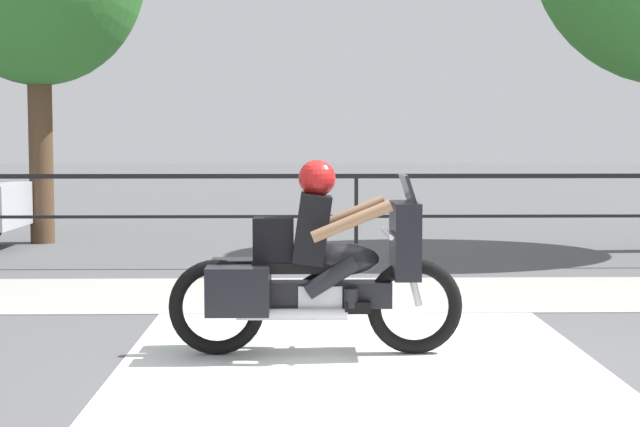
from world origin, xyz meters
The scene contains 5 objects.
ground_plane centered at (0.00, 0.00, 0.00)m, with size 120.00×120.00×0.00m, color #565659.
sidewalk_band centered at (0.00, 3.40, 0.01)m, with size 44.00×2.40×0.01m, color #A8A59E.
crosswalk_band centered at (-0.29, -0.20, 0.00)m, with size 3.61×6.00×0.01m, color silver.
fence_railing centered at (0.00, 5.57, 0.97)m, with size 36.00×0.05×1.24m.
motorcycle centered at (-0.63, 0.44, 0.68)m, with size 2.31×0.76×1.53m.
Camera 1 is at (-0.75, -7.15, 1.69)m, focal length 55.00 mm.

